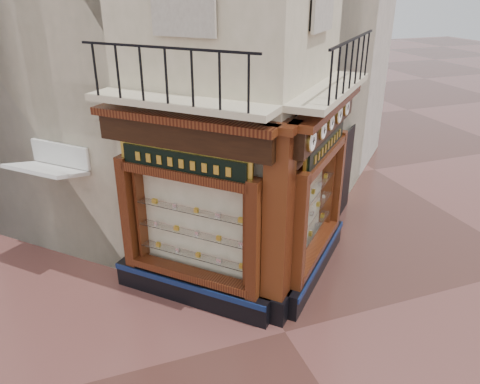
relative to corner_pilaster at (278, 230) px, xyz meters
name	(u,v)px	position (x,y,z in m)	size (l,w,h in m)	color
ground	(285,332)	(0.00, -0.50, -1.95)	(80.00, 80.00, 0.00)	#462620
neighbour_left	(84,4)	(-2.47, 8.13, 3.55)	(8.00, 8.00, 11.00)	beige
neighbour_right	(247,1)	(2.47, 8.13, 3.55)	(8.00, 8.00, 11.00)	beige
shopfront_left	(188,216)	(-1.41, 1.07, 0.03)	(2.86, 2.86, 3.98)	black
shopfront_right	(318,195)	(1.41, 1.07, 0.03)	(2.86, 2.86, 3.98)	black
corner_pilaster	(278,230)	(0.00, 0.00, 0.00)	(0.85, 0.85, 3.98)	black
balcony	(259,95)	(0.00, 0.99, 2.27)	(5.94, 2.97, 1.03)	beige
clock_a	(312,141)	(0.55, -0.05, 1.67)	(0.32, 0.32, 0.41)	gold
clock_b	(323,130)	(1.03, 0.42, 1.67)	(0.30, 0.30, 0.37)	gold
clock_c	(331,122)	(1.43, 0.83, 1.67)	(0.27, 0.27, 0.33)	gold
clock_d	(339,114)	(1.88, 1.27, 1.67)	(0.31, 0.31, 0.39)	gold
clock_e	(346,107)	(2.33, 1.73, 1.67)	(0.30, 0.30, 0.38)	gold
awning	(64,269)	(-3.92, 3.21, -1.95)	(1.56, 0.94, 0.08)	silver
signboard_left	(183,163)	(-1.46, 1.01, 1.15)	(1.99, 1.99, 0.53)	gold
signboard_right	(325,145)	(1.46, 1.01, 1.15)	(1.90, 1.90, 0.51)	gold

